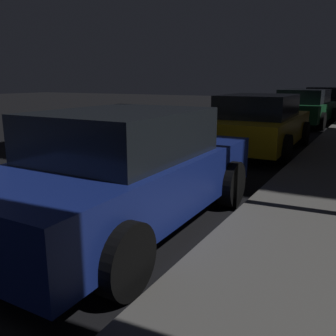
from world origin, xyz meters
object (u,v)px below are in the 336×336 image
object	(u,v)px
car_blue	(125,170)
car_black	(323,101)
car_green	(304,107)
car_yellow_cab	(259,123)

from	to	relation	value
car_blue	car_black	size ratio (longest dim) A/B	0.96
car_green	car_blue	bearing A→B (deg)	-90.00
car_yellow_cab	car_black	xyz separation A→B (m)	(-0.00, 12.06, -0.01)
car_blue	car_yellow_cab	distance (m)	5.72
car_green	car_black	size ratio (longest dim) A/B	0.98
car_blue	car_green	bearing A→B (deg)	90.00
car_blue	car_green	world-z (taller)	same
car_blue	car_yellow_cab	bearing A→B (deg)	89.98
car_blue	car_green	size ratio (longest dim) A/B	0.99
car_yellow_cab	car_green	world-z (taller)	same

